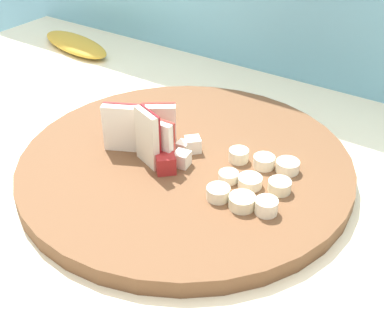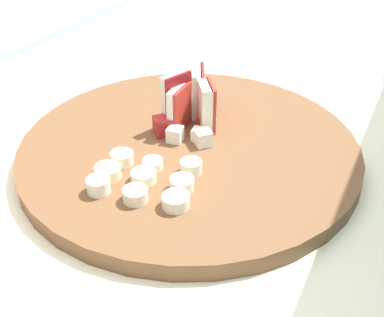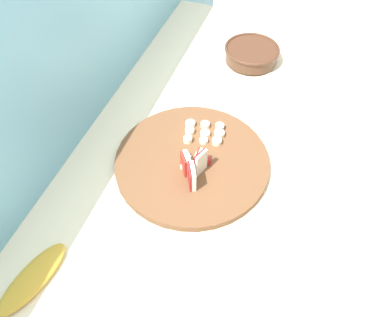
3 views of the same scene
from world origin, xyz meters
TOP-DOWN VIEW (x-y plane):
  - tile_backsplash at (0.00, 0.41)m, footprint 2.40×0.04m
  - cutting_board at (-0.10, 0.07)m, footprint 0.40×0.40m
  - apple_wedge_fan at (-0.15, 0.05)m, footprint 0.10×0.07m
  - apple_dice_pile at (-0.11, 0.06)m, footprint 0.06×0.08m
  - banana_slice_rows at (-0.01, 0.07)m, footprint 0.10×0.11m
  - banana_peel at (-0.50, 0.28)m, footprint 0.19×0.10m

SIDE VIEW (x-z plane):
  - tile_backsplash at x=0.00m, z-range 0.00..1.30m
  - cutting_board at x=-0.10m, z-range 0.86..0.88m
  - banana_peel at x=-0.50m, z-range 0.86..0.88m
  - banana_slice_rows at x=-0.01m, z-range 0.88..0.90m
  - apple_dice_pile at x=-0.11m, z-range 0.88..0.90m
  - apple_wedge_fan at x=-0.15m, z-range 0.88..0.95m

